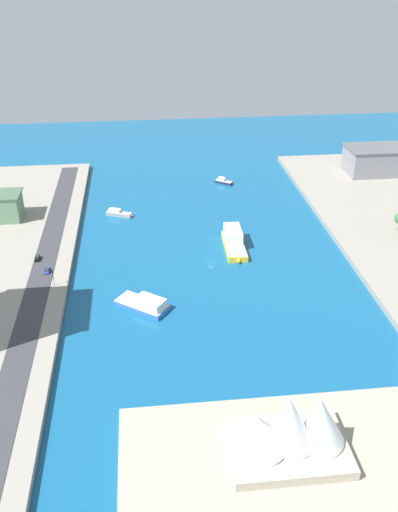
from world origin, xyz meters
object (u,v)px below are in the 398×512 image
catamaran_blue (145,304)px  opera_landmark (290,430)px  ferry_yellow_fast (234,241)px  hatchback_blue (47,270)px  patrol_launch_navy (224,181)px  suv_black (37,258)px  traffic_light_waterfront (53,275)px  yacht_sleek_gray (119,213)px  warehouse_low_gray (375,160)px

catamaran_blue → opera_landmark: size_ratio=0.70×
ferry_yellow_fast → hatchback_blue: size_ratio=5.64×
catamaran_blue → patrol_launch_navy: (-46.63, -116.70, -0.68)m
patrol_launch_navy → catamaran_blue: bearing=68.2°
catamaran_blue → suv_black: catamaran_blue is taller
traffic_light_waterfront → yacht_sleek_gray: bearing=-109.6°
catamaran_blue → hatchback_blue: bearing=-34.1°
hatchback_blue → patrol_launch_navy: bearing=-132.9°
ferry_yellow_fast → catamaran_blue: 58.59m
suv_black → opera_landmark: opera_landmark is taller
traffic_light_waterfront → opera_landmark: 110.75m
patrol_launch_navy → opera_landmark: (11.69, 187.81, 8.66)m
catamaran_blue → patrol_launch_navy: catamaran_blue is taller
opera_landmark → traffic_light_waterfront: bearing=-51.5°
yacht_sleek_gray → traffic_light_waterfront: bearing=70.4°
patrol_launch_navy → suv_black: (89.77, 80.59, 2.30)m
suv_black → patrol_launch_navy: bearing=-138.1°
patrol_launch_navy → suv_black: 120.66m
yacht_sleek_gray → hatchback_blue: size_ratio=2.92×
ferry_yellow_fast → yacht_sleek_gray: ferry_yellow_fast is taller
ferry_yellow_fast → traffic_light_waterfront: (73.82, 27.30, 3.79)m
traffic_light_waterfront → opera_landmark: opera_landmark is taller
suv_black → opera_landmark: bearing=126.1°
catamaran_blue → opera_landmark: opera_landmark is taller
ferry_yellow_fast → suv_black: ferry_yellow_fast is taller
catamaran_blue → yacht_sleek_gray: bearing=-82.4°
ferry_yellow_fast → suv_black: 83.32m
hatchback_blue → traffic_light_waterfront: bearing=111.7°
patrol_launch_navy → traffic_light_waterfront: 129.40m
catamaran_blue → yacht_sleek_gray: 81.24m
yacht_sleek_gray → suv_black: 54.97m
patrol_launch_navy → traffic_light_waterfront: (80.54, 101.12, 5.68)m
suv_black → warehouse_low_gray: bearing=-155.2°
yacht_sleek_gray → ferry_yellow_fast: bearing=143.4°
warehouse_low_gray → traffic_light_waterfront: size_ratio=5.07×
warehouse_low_gray → hatchback_blue: (171.13, 91.69, -6.63)m
ferry_yellow_fast → hatchback_blue: 79.72m
patrol_launch_navy → warehouse_low_gray: warehouse_low_gray is taller
yacht_sleek_gray → traffic_light_waterfront: traffic_light_waterfront is taller
warehouse_low_gray → opera_landmark: size_ratio=1.08×
patrol_launch_navy → suv_black: bearing=41.9°
traffic_light_waterfront → warehouse_low_gray: bearing=-148.6°
hatchback_blue → yacht_sleek_gray: bearing=-116.3°
ferry_yellow_fast → opera_landmark: opera_landmark is taller
ferry_yellow_fast → catamaran_blue: bearing=47.0°
hatchback_blue → opera_landmark: bearing=127.0°
ferry_yellow_fast → hatchback_blue: bearing=12.4°
patrol_launch_navy → warehouse_low_gray: size_ratio=0.31×
traffic_light_waterfront → catamaran_blue: bearing=155.3°
opera_landmark → patrol_launch_navy: bearing=-93.6°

